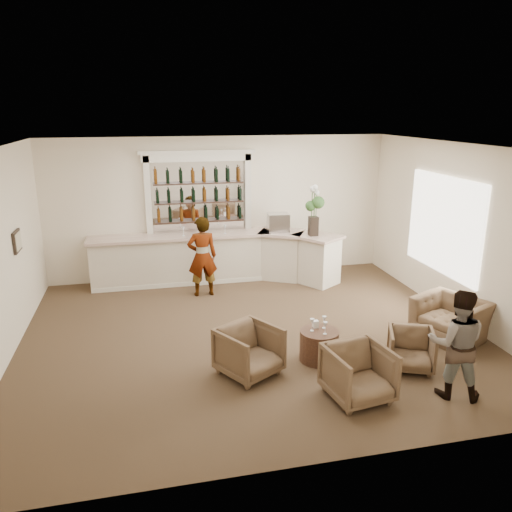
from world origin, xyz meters
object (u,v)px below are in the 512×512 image
Objects in this scene: armchair_right at (411,349)px; espresso_machine at (278,222)px; armchair_left at (249,351)px; armchair_center at (358,373)px; guest at (457,344)px; flower_vase at (314,207)px; armchair_far at (450,319)px; bar_counter at (217,258)px; sommelier at (202,257)px; cocktail_table at (319,345)px.

espresso_machine reaches higher than armchair_right.
armchair_left is 0.99× the size of armchair_center.
flower_vase reaches higher than guest.
guest is at bearing -55.28° from armchair_left.
guest is 1.97m from armchair_far.
bar_counter is 3.30× the size of sommelier.
bar_counter reaches higher than armchair_left.
flower_vase is (1.09, 3.54, 1.53)m from cocktail_table.
guest is at bearing -85.48° from flower_vase.
armchair_center is 1.74× the size of espresso_machine.
espresso_machine is at bearing 38.45° from armchair_left.
armchair_center is at bearing -77.71° from bar_counter.
sommelier is 1.57× the size of armchair_far.
sommelier reaches higher than armchair_right.
sommelier is 1.52× the size of flower_vase.
guest is (1.48, -1.39, 0.54)m from cocktail_table.
guest reaches higher than espresso_machine.
armchair_left is at bearing -165.23° from armchair_right.
bar_counter is 11.78× the size of espresso_machine.
armchair_far is (2.35, 1.42, -0.02)m from armchair_center.
armchair_center is (1.60, -4.51, -0.48)m from sommelier.
espresso_machine reaches higher than cocktail_table.
armchair_left is 0.73× the size of flower_vase.
cocktail_table is 1.41m from armchair_right.
guest reaches higher than armchair_right.
armchair_center reaches higher than armchair_right.
armchair_far is at bearing -66.81° from flower_vase.
guest reaches higher than armchair_far.
espresso_machine is (1.43, -0.07, 0.78)m from bar_counter.
bar_counter is at bearing 139.45° from armchair_right.
sommelier is at bearing -153.54° from armchair_far.
sommelier is 1.10× the size of guest.
sommelier is 2.07m from espresso_machine.
bar_counter is at bearing -163.58° from armchair_far.
armchair_far is (3.52, -3.91, -0.21)m from bar_counter.
flower_vase is at bearing -34.30° from espresso_machine.
armchair_left is at bearing -108.81° from armchair_far.
sommelier is 3.57m from armchair_left.
bar_counter is 5.00× the size of flower_vase.
armchair_right is at bearing -63.91° from bar_counter.
armchair_right is (2.31, -4.72, -0.26)m from bar_counter.
bar_counter is 6.86× the size of armchair_left.
sommelier reaches higher than armchair_center.
sommelier is 2.52× the size of armchair_right.
cocktail_table is at bearing 111.36° from sommelier.
sommelier is 4.81m from armchair_center.
guest is at bearing -65.79° from bar_counter.
armchair_center is 0.74× the size of flower_vase.
armchair_far is 3.86m from flower_vase.
armchair_center is at bearing -84.41° from armchair_far.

